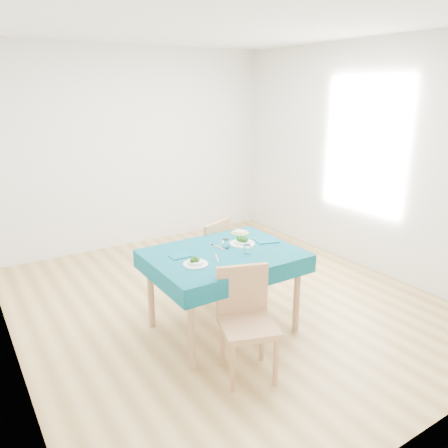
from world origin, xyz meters
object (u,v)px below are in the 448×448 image
chair_far (204,250)px  side_plate (240,233)px  chair_near (249,316)px  bowl_near (196,261)px  bowl_far (242,241)px  table (223,291)px

chair_far → side_plate: chair_far is taller
chair_near → bowl_near: 0.65m
chair_near → bowl_near: bearing=122.1°
chair_far → bowl_far: 0.71m
table → bowl_far: bowl_far is taller
bowl_near → side_plate: bowl_near is taller
table → bowl_far: 0.50m
chair_far → bowl_near: bearing=35.1°
side_plate → table: bearing=-140.2°
chair_far → bowl_far: size_ratio=4.25×
bowl_far → side_plate: size_ratio=1.32×
table → chair_near: 0.74m
table → side_plate: side_plate is taller
chair_near → side_plate: bearing=77.8°
bowl_near → bowl_far: bowl_far is taller
chair_near → chair_far: bearing=92.0°
chair_near → bowl_near: size_ratio=4.96×
table → bowl_near: size_ratio=6.28×
chair_far → bowl_far: bearing=72.5°
bowl_far → side_plate: bearing=59.1°
bowl_near → side_plate: 0.91m
table → bowl_near: bowl_near is taller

